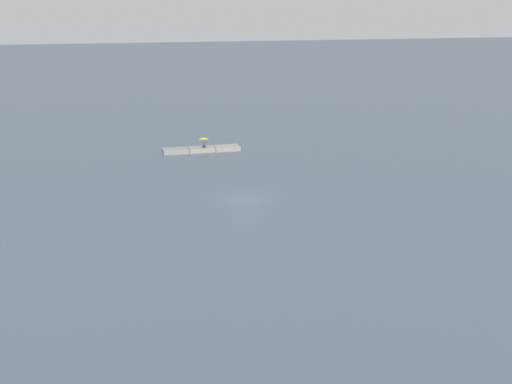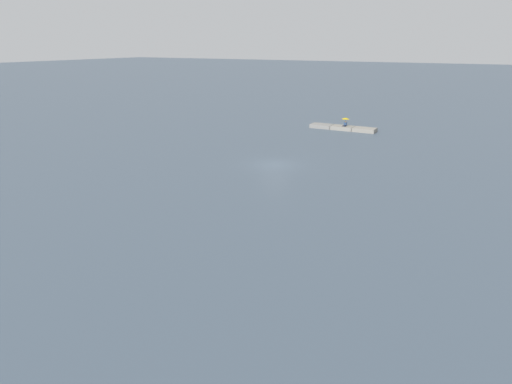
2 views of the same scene
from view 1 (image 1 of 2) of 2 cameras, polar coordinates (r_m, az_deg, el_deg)
The scene contains 4 objects.
ground_plane at distance 63.72m, azimuth -0.84°, elevation -0.56°, with size 500.00×500.00×0.00m, color #475666.
seawall_pier at distance 83.96m, azimuth -4.48°, elevation 3.48°, with size 9.27×1.99×0.54m.
person_seated_blue_left at distance 83.88m, azimuth -4.27°, elevation 3.84°, with size 0.46×0.65×0.73m.
umbrella_open_yellow at distance 83.74m, azimuth -4.28°, elevation 4.41°, with size 1.12×1.12×1.25m.
Camera 1 is at (15.17, 59.38, 17.44)m, focal length 49.03 mm.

